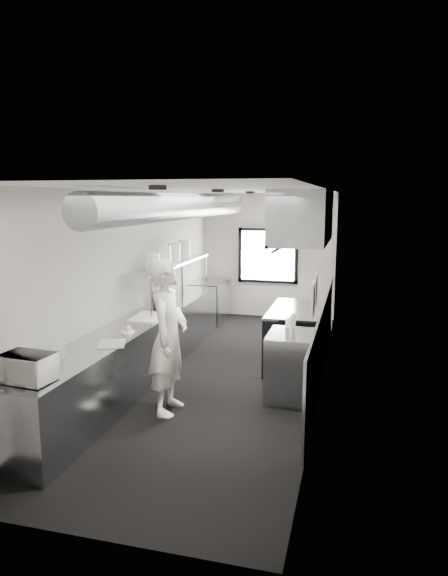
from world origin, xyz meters
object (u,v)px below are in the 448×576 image
Objects in this scene: plate_stack_b at (164,256)px; cutting_board at (150,317)px; deli_tub_b at (59,351)px; plate_stack_d at (184,249)px; exhaust_hood at (303,217)px; squeeze_bottle_d at (291,323)px; squeeze_bottle_c at (288,326)px; plate_stack_a at (153,261)px; squeeze_bottle_a at (287,334)px; small_plate at (128,332)px; far_work_table at (209,301)px; range at (296,337)px; squeeze_bottle_b at (290,330)px; squeeze_bottle_e at (293,322)px; pass_shelf at (172,265)px; bottle_station at (292,366)px; microwave at (27,368)px; knife_block at (158,298)px; prep_counter at (140,349)px; plate_stack_c at (174,252)px; deli_tub_a at (56,354)px; line_cook at (168,337)px.

cutting_board is at bearing -82.25° from plate_stack_b.
plate_stack_d is at bearing 87.83° from deli_tub_b.
exhaust_hood is 16.79× the size of deli_tub_b.
deli_tub_b is at bearing -143.66° from squeeze_bottle_d.
plate_stack_d is at bearing 133.88° from squeeze_bottle_c.
plate_stack_a is 1.53× the size of squeeze_bottle_a.
small_plate is 1.61m from plate_stack_a.
squeeze_bottle_c is at bearing 96.08° from squeeze_bottle_a.
far_work_table is 4.84m from squeeze_bottle_a.
deli_tub_b reaches higher than far_work_table.
squeeze_bottle_c is (0.04, -1.36, 0.52)m from range.
plate_stack_b reaches higher than plate_stack_a.
deli_tub_b is at bearing -149.91° from squeeze_bottle_b.
small_plate is at bearing -81.63° from plate_stack_a.
squeeze_bottle_e is at bearing -88.90° from exhaust_hood.
pass_shelf is 17.64× the size of squeeze_bottle_a.
squeeze_bottle_a is at bearing -61.88° from far_work_table.
bottle_station is at bearing -74.14° from squeeze_bottle_d.
plate_stack_a is 1.54× the size of squeeze_bottle_b.
microwave reaches higher than knife_block.
small_plate is (0.15, -4.39, 0.46)m from far_work_table.
prep_counter is 3.70m from far_work_table.
squeeze_bottle_b is (2.28, -0.36, 0.53)m from prep_counter.
squeeze_bottle_c is (-0.02, -1.36, -1.40)m from exhaust_hood.
squeeze_bottle_d is (-0.00, -1.20, -1.40)m from exhaust_hood.
prep_counter is 35.29× the size of squeeze_bottle_a.
knife_block is at bearing 155.05° from squeeze_bottle_d.
plate_stack_b is at bearing 144.38° from squeeze_bottle_a.
plate_stack_c reaches higher than bottle_station.
squeeze_bottle_a is at bearing 47.49° from microwave.
squeeze_bottle_e is at bearing 37.17° from deli_tub_b.
deli_tub_b is at bearing 107.46° from microwave.
range reaches higher than small_plate.
far_work_table is at bearing 88.90° from plate_stack_a.
cutting_board is 1.87× the size of plate_stack_d.
plate_stack_b is at bearing 87.84° from deli_tub_a.
cutting_board is at bearing 81.78° from deli_tub_b.
exhaust_hood reaches higher than line_cook.
range reaches higher than bottle_station.
squeeze_bottle_b is at bearing -32.42° from plate_stack_b.
squeeze_bottle_c is at bearing -60.05° from far_work_table.
plate_stack_b reaches higher than squeeze_bottle_b.
plate_stack_c is (-0.90, 2.69, 0.76)m from line_cook.
far_work_table is at bearing 89.30° from plate_stack_b.
plate_stack_b is (-0.03, 3.75, 0.69)m from microwave.
squeeze_bottle_c is at bearing 52.72° from microwave.
plate_stack_b is 1.64× the size of squeeze_bottle_e.
squeeze_bottle_d is at bearing -33.36° from pass_shelf.
squeeze_bottle_a is (2.41, -1.65, -0.03)m from knife_block.
plate_stack_a is (0.14, 2.50, 0.75)m from deli_tub_b.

